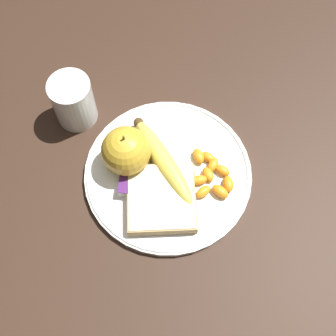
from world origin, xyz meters
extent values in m
plane|color=#332116|center=(0.00, 0.00, 0.00)|extent=(3.00, 3.00, 0.00)
cylinder|color=white|center=(0.00, 0.00, 0.01)|extent=(0.29, 0.29, 0.01)
torus|color=white|center=(0.00, 0.00, 0.01)|extent=(0.28, 0.28, 0.01)
cylinder|color=silver|center=(-0.11, -0.18, 0.05)|extent=(0.07, 0.07, 0.10)
cylinder|color=orange|center=(-0.11, -0.18, 0.04)|extent=(0.07, 0.07, 0.08)
sphere|color=gold|center=(-0.01, -0.07, 0.05)|extent=(0.08, 0.08, 0.08)
cylinder|color=brown|center=(-0.01, -0.07, 0.10)|extent=(0.00, 0.00, 0.01)
ellipsoid|color=#E0CC4C|center=(-0.01, -0.01, 0.03)|extent=(0.17, 0.14, 0.03)
sphere|color=#473319|center=(-0.08, -0.06, 0.03)|extent=(0.02, 0.02, 0.02)
cube|color=tan|center=(0.05, -0.01, 0.02)|extent=(0.13, 0.13, 0.02)
cube|color=beige|center=(0.05, -0.01, 0.02)|extent=(0.13, 0.12, 0.02)
cube|color=silver|center=(-0.06, 0.01, 0.01)|extent=(0.13, 0.05, 0.00)
cube|color=silver|center=(0.03, -0.02, 0.01)|extent=(0.06, 0.04, 0.00)
cube|color=silver|center=(0.03, -0.06, 0.02)|extent=(0.04, 0.03, 0.02)
cube|color=#4C1E60|center=(0.03, -0.06, 0.03)|extent=(0.04, 0.03, 0.00)
ellipsoid|color=orange|center=(-0.01, 0.09, 0.02)|extent=(0.03, 0.03, 0.02)
ellipsoid|color=orange|center=(0.01, 0.10, 0.02)|extent=(0.03, 0.02, 0.02)
ellipsoid|color=orange|center=(0.00, 0.03, 0.02)|extent=(0.03, 0.03, 0.02)
ellipsoid|color=orange|center=(0.01, 0.05, 0.02)|extent=(0.02, 0.03, 0.02)
ellipsoid|color=orange|center=(0.00, 0.07, 0.02)|extent=(0.03, 0.03, 0.02)
ellipsoid|color=orange|center=(-0.02, 0.08, 0.02)|extent=(0.03, 0.03, 0.02)
ellipsoid|color=orange|center=(0.03, 0.06, 0.02)|extent=(0.03, 0.03, 0.02)
ellipsoid|color=orange|center=(-0.03, 0.07, 0.02)|extent=(0.03, 0.03, 0.01)
ellipsoid|color=orange|center=(-0.03, 0.05, 0.02)|extent=(0.03, 0.03, 0.02)
ellipsoid|color=orange|center=(0.03, 0.09, 0.02)|extent=(0.03, 0.04, 0.02)
camera|label=1|loc=(0.33, 0.03, 0.75)|focal=50.00mm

